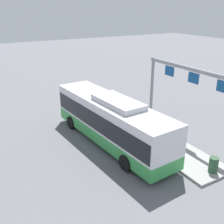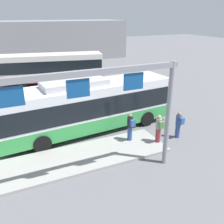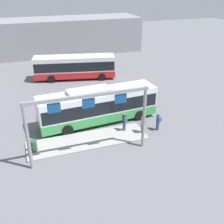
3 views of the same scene
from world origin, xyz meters
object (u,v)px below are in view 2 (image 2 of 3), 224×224
(person_boarding, at_px, (179,124))
(person_waiting_near, at_px, (159,128))
(bus_background_left, at_px, (52,67))
(person_waiting_mid, at_px, (130,126))
(bus_main, at_px, (88,104))

(person_boarding, height_order, person_waiting_near, person_waiting_near)
(person_boarding, bearing_deg, bus_background_left, 6.64)
(bus_background_left, distance_m, person_waiting_mid, 15.53)
(bus_background_left, xyz_separation_m, person_waiting_near, (2.41, -16.36, -0.73))
(bus_background_left, bearing_deg, bus_main, -80.86)
(person_waiting_mid, bearing_deg, person_waiting_near, -128.60)
(bus_background_left, bearing_deg, person_waiting_mid, -74.39)
(bus_main, xyz_separation_m, person_boarding, (4.60, -3.22, -0.92))
(bus_background_left, xyz_separation_m, person_boarding, (4.01, -16.15, -0.89))
(person_boarding, relative_size, person_waiting_mid, 1.00)
(bus_main, bearing_deg, person_waiting_mid, -61.57)
(bus_main, height_order, person_waiting_near, bus_main)
(person_boarding, bearing_deg, bus_main, 47.68)
(bus_main, bearing_deg, person_boarding, -39.28)
(bus_main, xyz_separation_m, bus_background_left, (0.59, 12.93, -0.03))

